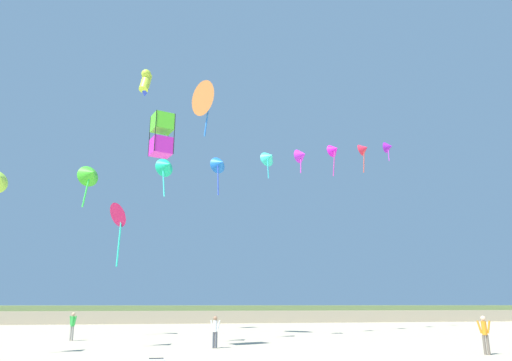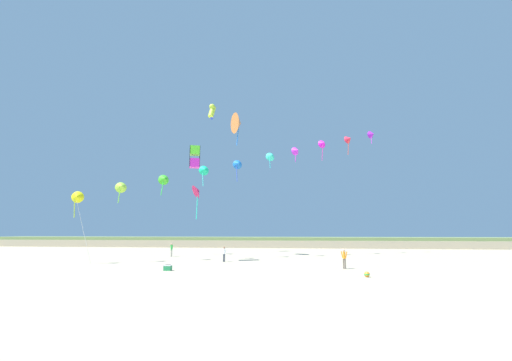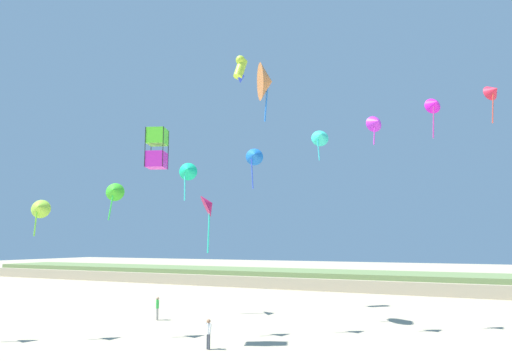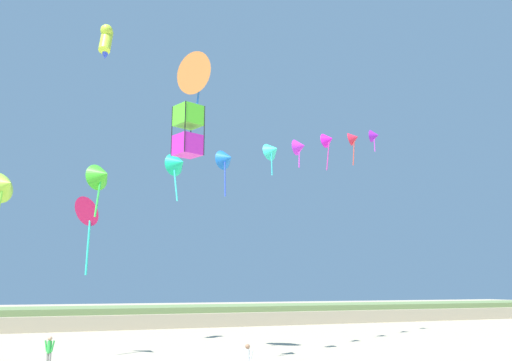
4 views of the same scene
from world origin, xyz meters
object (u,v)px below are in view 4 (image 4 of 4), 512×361
(large_kite_mid_trail, at_px, (106,40))
(large_kite_outer_drift, at_px, (90,210))
(person_near_right, at_px, (49,351))
(large_kite_high_solo, at_px, (188,131))
(large_kite_low_lead, at_px, (198,75))
(person_near_left, at_px, (248,359))

(large_kite_mid_trail, height_order, large_kite_outer_drift, large_kite_mid_trail)
(person_near_right, bearing_deg, large_kite_high_solo, -54.91)
(large_kite_low_lead, height_order, large_kite_outer_drift, large_kite_low_lead)
(person_near_left, height_order, large_kite_mid_trail, large_kite_mid_trail)
(large_kite_low_lead, relative_size, large_kite_high_solo, 1.94)
(large_kite_low_lead, height_order, large_kite_mid_trail, large_kite_mid_trail)
(person_near_right, distance_m, large_kite_high_solo, 12.74)
(large_kite_low_lead, bearing_deg, large_kite_outer_drift, 161.42)
(large_kite_mid_trail, distance_m, large_kite_high_solo, 17.78)
(large_kite_low_lead, height_order, large_kite_high_solo, large_kite_low_lead)
(large_kite_mid_trail, bearing_deg, person_near_left, -68.98)
(person_near_left, bearing_deg, large_kite_low_lead, 91.63)
(person_near_left, distance_m, person_near_right, 9.94)
(person_near_right, relative_size, large_kite_high_solo, 0.72)
(large_kite_high_solo, bearing_deg, large_kite_mid_trail, 98.65)
(large_kite_low_lead, bearing_deg, person_near_right, -166.58)
(person_near_left, height_order, large_kite_outer_drift, large_kite_outer_drift)
(person_near_left, height_order, large_kite_high_solo, large_kite_high_solo)
(large_kite_high_solo, bearing_deg, large_kite_low_lead, 71.66)
(person_near_left, distance_m, large_kite_high_solo, 10.22)
(large_kite_low_lead, bearing_deg, person_near_left, -88.37)
(large_kite_mid_trail, bearing_deg, large_kite_outer_drift, -100.79)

